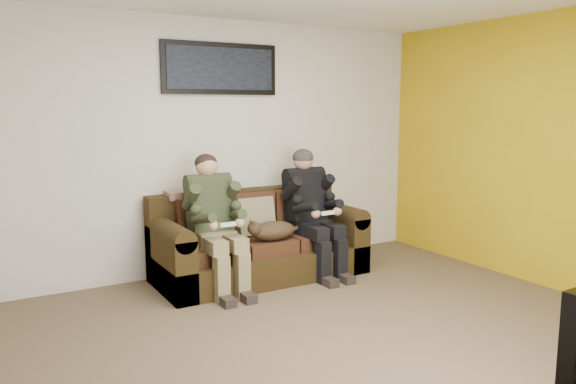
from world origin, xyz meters
TOP-DOWN VIEW (x-y plane):
  - floor at (0.00, 0.00)m, footprint 5.00×5.00m
  - wall_back at (0.00, 2.25)m, footprint 5.00×0.00m
  - wall_right at (2.50, 0.00)m, footprint 0.00×4.50m
  - accent_wall_right at (2.49, 0.00)m, footprint 0.00×4.50m
  - sofa at (0.26, 1.83)m, footprint 2.10×0.91m
  - throw_pillow at (0.26, 1.86)m, footprint 0.40×0.19m
  - throw_blanket at (-0.37, 2.09)m, footprint 0.43×0.21m
  - person_left at (-0.28, 1.65)m, footprint 0.51×0.87m
  - person_right at (0.80, 1.65)m, footprint 0.51×0.86m
  - cat at (0.28, 1.55)m, footprint 0.66×0.26m
  - framed_poster at (0.06, 2.22)m, footprint 1.25×0.05m

SIDE VIEW (x-z plane):
  - floor at x=0.00m, z-range 0.00..0.00m
  - sofa at x=0.26m, z-range -0.11..0.75m
  - cat at x=0.28m, z-range 0.40..0.64m
  - throw_pillow at x=0.26m, z-range 0.41..0.81m
  - person_left at x=-0.28m, z-range 0.07..1.35m
  - person_right at x=0.80m, z-range 0.07..1.36m
  - throw_blanket at x=-0.37m, z-range 0.82..0.90m
  - wall_back at x=0.00m, z-range -1.20..3.80m
  - wall_right at x=2.50m, z-range -0.95..3.55m
  - accent_wall_right at x=2.49m, z-range -0.95..3.55m
  - framed_poster at x=0.06m, z-range 1.84..2.36m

